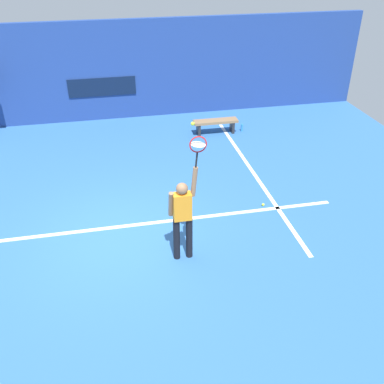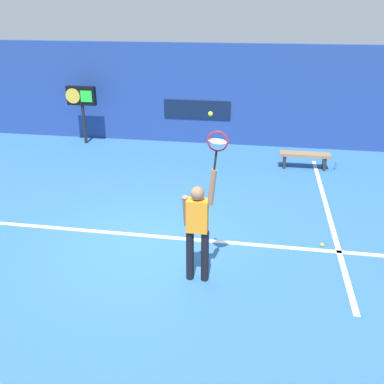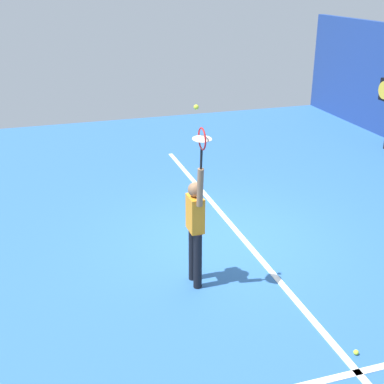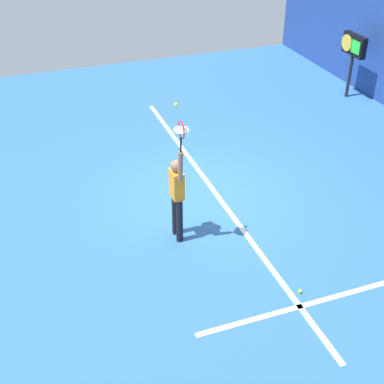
{
  "view_description": "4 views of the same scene",
  "coord_description": "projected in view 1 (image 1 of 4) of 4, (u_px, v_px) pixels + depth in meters",
  "views": [
    {
      "loc": [
        -0.0,
        -7.7,
        5.64
      ],
      "look_at": [
        1.44,
        -0.79,
        1.38
      ],
      "focal_mm": 41.2,
      "sensor_mm": 36.0,
      "label": 1
    },
    {
      "loc": [
        2.14,
        -6.88,
        4.23
      ],
      "look_at": [
        1.12,
        -0.84,
        1.55
      ],
      "focal_mm": 39.79,
      "sensor_mm": 36.0,
      "label": 2
    },
    {
      "loc": [
        7.85,
        -3.06,
        4.45
      ],
      "look_at": [
        0.93,
        -0.9,
        1.42
      ],
      "focal_mm": 48.53,
      "sensor_mm": 36.0,
      "label": 3
    },
    {
      "loc": [
        9.15,
        -3.53,
        6.35
      ],
      "look_at": [
        1.46,
        -0.73,
        1.12
      ],
      "focal_mm": 50.24,
      "sensor_mm": 36.0,
      "label": 4
    }
  ],
  "objects": [
    {
      "name": "back_wall",
      "position": [
        100.0,
        72.0,
        14.32
      ],
      "size": [
        18.0,
        0.2,
        3.2
      ],
      "primitive_type": "cube",
      "color": "navy",
      "rests_on": "ground_plane"
    },
    {
      "name": "tennis_racket",
      "position": [
        198.0,
        146.0,
        7.6
      ],
      "size": [
        0.34,
        0.27,
        0.62
      ],
      "color": "black"
    },
    {
      "name": "court_bench",
      "position": [
        216.0,
        123.0,
        13.86
      ],
      "size": [
        1.4,
        0.36,
        0.45
      ],
      "color": "olive",
      "rests_on": "ground_plane"
    },
    {
      "name": "court_baseline",
      "position": [
        117.0,
        227.0,
        9.64
      ],
      "size": [
        10.0,
        0.1,
        0.01
      ],
      "primitive_type": "cube",
      "color": "white",
      "rests_on": "ground_plane"
    },
    {
      "name": "water_bottle",
      "position": [
        242.0,
        128.0,
        14.13
      ],
      "size": [
        0.07,
        0.07,
        0.24
      ],
      "primitive_type": "cylinder",
      "color": "#338CD8",
      "rests_on": "ground_plane"
    },
    {
      "name": "sponsor_banner_center",
      "position": [
        102.0,
        87.0,
        14.46
      ],
      "size": [
        2.2,
        0.03,
        0.6
      ],
      "primitive_type": "cube",
      "color": "#0C1933"
    },
    {
      "name": "ground_plane",
      "position": [
        118.0,
        236.0,
        9.37
      ],
      "size": [
        18.0,
        18.0,
        0.0
      ],
      "primitive_type": "plane",
      "color": "#2D609E"
    },
    {
      "name": "court_sideline",
      "position": [
        254.0,
        174.0,
        11.69
      ],
      "size": [
        0.1,
        7.0,
        0.01
      ],
      "primitive_type": "cube",
      "color": "white",
      "rests_on": "ground_plane"
    },
    {
      "name": "tennis_ball",
      "position": [
        193.0,
        124.0,
        7.31
      ],
      "size": [
        0.07,
        0.07,
        0.07
      ],
      "primitive_type": "sphere",
      "color": "#CCE033"
    },
    {
      "name": "spare_ball",
      "position": [
        263.0,
        205.0,
        10.37
      ],
      "size": [
        0.07,
        0.07,
        0.07
      ],
      "primitive_type": "sphere",
      "color": "#CCE033",
      "rests_on": "ground_plane"
    },
    {
      "name": "tennis_player",
      "position": [
        183.0,
        214.0,
        8.27
      ],
      "size": [
        0.54,
        0.31,
        1.99
      ],
      "color": "black",
      "rests_on": "ground_plane"
    }
  ]
}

